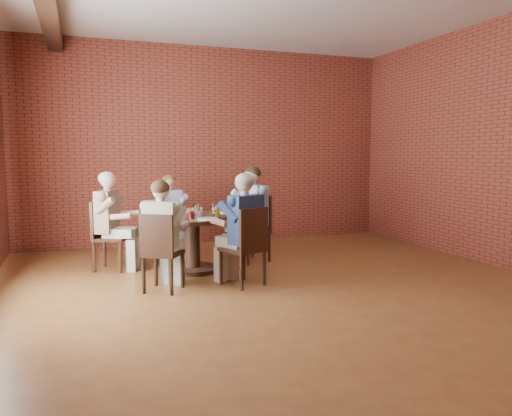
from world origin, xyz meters
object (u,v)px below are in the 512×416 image
object	(u,v)px
chair_e	(247,244)
chair_c	(106,232)
diner_b	(170,216)
diner_e	(243,230)
diner_a	(250,214)
diner_c	(111,221)
dining_table	(192,232)
chair_a	(255,225)
smartphone	(222,218)
diner_d	(163,236)
chair_d	(160,249)
chair_b	(169,225)

from	to	relation	value
chair_e	chair_c	bearing A→B (deg)	-68.35
diner_b	diner_e	xyz separation A→B (m)	(0.53, -1.93, 0.04)
diner_b	chair_e	xyz separation A→B (m)	(0.56, -2.01, -0.11)
diner_a	diner_b	bearing A→B (deg)	-143.49
diner_c	diner_e	size ratio (longest dim) A/B	0.99
dining_table	chair_a	size ratio (longest dim) A/B	1.45
smartphone	diner_d	bearing A→B (deg)	-146.23
chair_e	smartphone	bearing A→B (deg)	-97.58
diner_a	chair_c	distance (m)	2.01
chair_c	chair_d	distance (m)	1.47
dining_table	diner_a	bearing A→B (deg)	19.73
diner_b	diner_d	size ratio (longest dim) A/B	0.99
chair_d	chair_e	distance (m)	1.00
diner_a	diner_c	xyz separation A→B (m)	(-1.92, 0.12, -0.03)
dining_table	chair_d	bearing A→B (deg)	-121.98
diner_b	smartphone	world-z (taller)	diner_b
chair_b	diner_c	distance (m)	1.10
smartphone	chair_a	bearing A→B (deg)	56.75
diner_c	dining_table	bearing A→B (deg)	-90.00
diner_e	dining_table	bearing A→B (deg)	-90.00
chair_a	diner_e	xyz separation A→B (m)	(-0.60, -1.26, 0.15)
chair_c	chair_a	bearing A→B (deg)	-69.10
diner_b	chair_c	distance (m)	1.11
diner_c	chair_b	bearing A→B (deg)	-29.18
chair_a	chair_d	distance (m)	2.01
chair_a	diner_d	world-z (taller)	diner_d
diner_a	chair_d	bearing A→B (deg)	-70.18
chair_a	diner_a	world-z (taller)	diner_a
diner_c	smartphone	size ratio (longest dim) A/B	9.55
dining_table	chair_a	distance (m)	1.07
diner_e	smartphone	xyz separation A→B (m)	(-0.12, 0.45, 0.09)
dining_table	diner_d	world-z (taller)	diner_d
diner_a	diner_d	distance (m)	1.85
smartphone	diner_a	bearing A→B (deg)	59.22
diner_a	smartphone	size ratio (longest dim) A/B	9.96
chair_d	diner_a	bearing A→B (deg)	-108.47
smartphone	diner_b	bearing A→B (deg)	113.72
diner_b	diner_c	xyz separation A→B (m)	(-0.88, -0.58, 0.04)
dining_table	diner_c	world-z (taller)	diner_c
chair_b	smartphone	bearing A→B (deg)	-81.69
dining_table	diner_d	size ratio (longest dim) A/B	1.11
chair_b	chair_e	xyz separation A→B (m)	(0.57, -2.08, 0.02)
dining_table	diner_a	xyz separation A→B (m)	(0.92, 0.33, 0.16)
chair_a	smartphone	xyz separation A→B (m)	(-0.73, -0.81, 0.24)
dining_table	chair_c	bearing A→B (deg)	155.71
chair_e	diner_b	bearing A→B (deg)	-98.79
chair_c	diner_e	size ratio (longest dim) A/B	0.70
chair_d	chair_e	xyz separation A→B (m)	(1.00, -0.09, 0.02)
diner_d	chair_c	bearing A→B (deg)	-34.95
chair_e	diner_a	bearing A→B (deg)	-134.54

